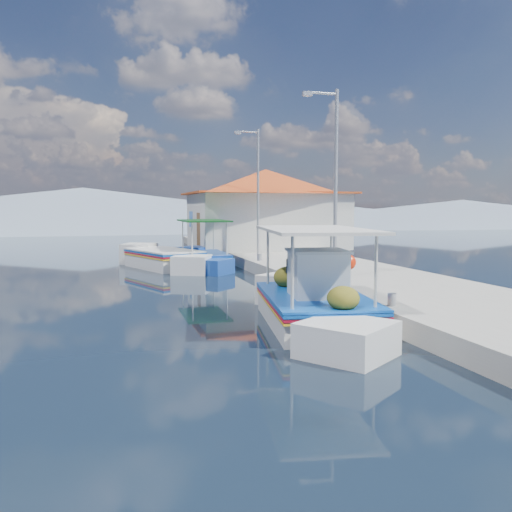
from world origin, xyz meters
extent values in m
plane|color=black|center=(0.00, 0.00, 0.00)|extent=(160.00, 160.00, 0.00)
cube|color=#9C9A92|center=(5.90, 6.00, 0.25)|extent=(5.00, 44.00, 0.50)
cylinder|color=#A5A8AD|center=(3.80, -3.00, 0.65)|extent=(0.20, 0.20, 0.30)
cylinder|color=#A5A8AD|center=(3.80, 2.00, 0.65)|extent=(0.20, 0.20, 0.30)
cylinder|color=#A5A8AD|center=(3.80, 8.00, 0.65)|extent=(0.20, 0.20, 0.30)
cylinder|color=#A5A8AD|center=(3.80, 14.00, 0.65)|extent=(0.20, 0.20, 0.30)
cube|color=white|center=(2.16, -2.27, 0.22)|extent=(2.82, 4.56, 0.93)
cube|color=white|center=(1.71, 0.51, 0.33)|extent=(2.17, 2.17, 1.03)
cube|color=white|center=(2.60, -4.98, 0.22)|extent=(2.11, 2.11, 0.88)
cube|color=#0D4CAC|center=(2.16, -2.27, 0.65)|extent=(2.90, 4.69, 0.06)
cube|color=#A40E26|center=(2.16, -2.27, 0.57)|extent=(2.90, 4.69, 0.05)
cube|color=yellow|center=(2.16, -2.27, 0.50)|extent=(2.90, 4.69, 0.04)
cube|color=#0D4CAC|center=(2.16, -2.27, 0.72)|extent=(2.92, 4.66, 0.05)
cube|color=brown|center=(2.16, -2.27, 0.69)|extent=(2.64, 4.44, 0.05)
cube|color=white|center=(2.21, -2.56, 1.23)|extent=(1.38, 1.45, 1.08)
cube|color=silver|center=(2.21, -2.56, 1.79)|extent=(1.50, 1.57, 0.06)
cylinder|color=beige|center=(1.02, -0.65, 1.47)|extent=(0.07, 0.07, 1.57)
cylinder|color=beige|center=(2.73, -0.37, 1.47)|extent=(0.07, 0.07, 1.57)
cylinder|color=beige|center=(1.60, -4.18, 1.47)|extent=(0.07, 0.07, 1.57)
cylinder|color=beige|center=(3.31, -3.90, 1.47)|extent=(0.07, 0.07, 1.57)
cube|color=silver|center=(2.16, -2.27, 2.26)|extent=(2.93, 4.57, 0.07)
ellipsoid|color=#4F5215|center=(1.56, -0.98, 0.97)|extent=(0.75, 0.82, 0.56)
ellipsoid|color=#4F5215|center=(2.16, -0.38, 0.92)|extent=(0.63, 0.69, 0.47)
ellipsoid|color=#4F5215|center=(2.64, -3.99, 0.94)|extent=(0.67, 0.74, 0.50)
sphere|color=red|center=(3.04, -1.53, 1.42)|extent=(0.39, 0.39, 0.39)
cube|color=#184093|center=(1.78, 10.22, 0.21)|extent=(1.91, 3.53, 0.90)
cube|color=#184093|center=(1.77, 12.59, 0.32)|extent=(1.92, 1.92, 0.99)
cube|color=#184093|center=(1.80, 7.94, 0.21)|extent=(1.87, 1.87, 0.85)
cube|color=#0D4CAC|center=(1.78, 10.22, 0.62)|extent=(1.97, 3.63, 0.06)
cube|color=#A40E26|center=(1.78, 10.22, 0.55)|extent=(1.97, 3.63, 0.05)
cube|color=yellow|center=(1.78, 10.22, 0.48)|extent=(1.97, 3.63, 0.04)
cube|color=#184093|center=(1.78, 10.22, 0.69)|extent=(1.99, 3.60, 0.05)
cube|color=brown|center=(1.78, 10.22, 0.66)|extent=(1.76, 3.45, 0.05)
cylinder|color=beige|center=(1.02, 11.70, 1.42)|extent=(0.07, 0.07, 1.51)
cylinder|color=beige|center=(2.53, 11.70, 1.42)|extent=(0.07, 0.07, 1.51)
cylinder|color=beige|center=(1.04, 8.74, 1.42)|extent=(0.07, 0.07, 1.51)
cylinder|color=beige|center=(2.55, 8.75, 1.42)|extent=(0.07, 0.07, 1.51)
cube|color=#0D4116|center=(1.78, 10.22, 2.17)|extent=(2.00, 3.53, 0.07)
cube|color=white|center=(0.00, 10.60, 0.25)|extent=(3.34, 4.40, 1.09)
cube|color=white|center=(0.95, 13.05, 0.39)|extent=(1.96, 1.96, 1.21)
cube|color=white|center=(-0.91, 8.24, 0.25)|extent=(1.91, 1.91, 1.03)
cube|color=#0D4CAC|center=(0.00, 10.60, 0.76)|extent=(3.44, 4.53, 0.07)
cube|color=#A40E26|center=(0.00, 10.60, 0.67)|extent=(3.44, 4.53, 0.06)
cube|color=yellow|center=(0.00, 10.60, 0.59)|extent=(3.44, 4.53, 0.05)
cube|color=white|center=(0.00, 10.60, 0.84)|extent=(3.45, 4.50, 0.06)
cube|color=brown|center=(0.00, 10.60, 0.80)|extent=(3.16, 4.26, 0.06)
cube|color=silver|center=(6.20, 15.00, 2.00)|extent=(8.00, 6.00, 3.00)
cube|color=#C1391A|center=(6.20, 15.00, 3.55)|extent=(8.64, 6.48, 0.10)
pyramid|color=#C1391A|center=(6.20, 15.00, 4.20)|extent=(10.49, 10.49, 1.40)
cube|color=brown|center=(2.22, 14.00, 1.50)|extent=(0.06, 1.00, 2.00)
cube|color=#0D4CAC|center=(2.22, 16.50, 2.10)|extent=(0.06, 1.20, 0.90)
cylinder|color=#A5A8AD|center=(4.60, 2.00, 3.50)|extent=(0.12, 0.12, 6.00)
cylinder|color=#A5A8AD|center=(4.10, 2.00, 6.35)|extent=(1.00, 0.08, 0.08)
cube|color=#A5A8AD|center=(3.60, 2.00, 6.30)|extent=(0.30, 0.14, 0.14)
cylinder|color=#A5A8AD|center=(4.60, 11.00, 3.50)|extent=(0.12, 0.12, 6.00)
cylinder|color=#A5A8AD|center=(4.10, 11.00, 6.35)|extent=(1.00, 0.08, 0.08)
cube|color=#A5A8AD|center=(3.60, 11.00, 6.30)|extent=(0.30, 0.14, 0.14)
cone|color=slate|center=(-5.00, 56.00, 2.45)|extent=(96.00, 96.00, 5.50)
cone|color=slate|center=(25.00, 56.00, 1.60)|extent=(76.80, 76.80, 3.80)
cone|color=slate|center=(50.00, 56.00, 1.80)|extent=(89.60, 89.60, 4.20)
camera|label=1|loc=(-2.59, -13.93, 2.79)|focal=37.57mm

